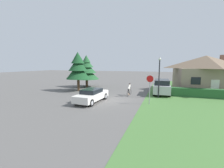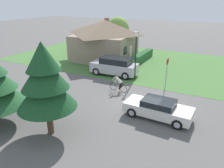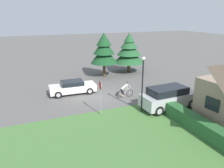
{
  "view_description": "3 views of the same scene",
  "coord_description": "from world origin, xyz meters",
  "px_view_note": "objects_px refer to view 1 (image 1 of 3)",
  "views": [
    {
      "loc": [
        5.36,
        -15.1,
        3.78
      ],
      "look_at": [
        -0.27,
        1.05,
        1.57
      ],
      "focal_mm": 24.0,
      "sensor_mm": 36.0,
      "label": 1
    },
    {
      "loc": [
        -14.62,
        -4.93,
        7.6
      ],
      "look_at": [
        -0.41,
        2.47,
        1.34
      ],
      "focal_mm": 35.0,
      "sensor_mm": 36.0,
      "label": 2
    },
    {
      "loc": [
        19.07,
        -5.99,
        7.62
      ],
      "look_at": [
        0.71,
        1.71,
        1.26
      ],
      "focal_mm": 35.0,
      "sensor_mm": 36.0,
      "label": 3
    }
  ],
  "objects_px": {
    "cottage_house": "(205,73)",
    "stop_sign": "(150,84)",
    "sedan_left_lane": "(92,95)",
    "conifer_tall_far": "(87,70)",
    "street_lamp": "(159,73)",
    "cyclist": "(129,90)",
    "conifer_tall_near": "(78,67)",
    "parked_suv_right": "(162,87)"
  },
  "relations": [
    {
      "from": "conifer_tall_far",
      "to": "conifer_tall_near",
      "type": "bearing_deg",
      "value": -78.66
    },
    {
      "from": "sedan_left_lane",
      "to": "parked_suv_right",
      "type": "height_order",
      "value": "parked_suv_right"
    },
    {
      "from": "conifer_tall_near",
      "to": "sedan_left_lane",
      "type": "bearing_deg",
      "value": -47.44
    },
    {
      "from": "cottage_house",
      "to": "conifer_tall_far",
      "type": "height_order",
      "value": "conifer_tall_far"
    },
    {
      "from": "stop_sign",
      "to": "conifer_tall_near",
      "type": "height_order",
      "value": "conifer_tall_near"
    },
    {
      "from": "conifer_tall_far",
      "to": "sedan_left_lane",
      "type": "bearing_deg",
      "value": -58.59
    },
    {
      "from": "cottage_house",
      "to": "conifer_tall_near",
      "type": "distance_m",
      "value": 18.13
    },
    {
      "from": "sedan_left_lane",
      "to": "street_lamp",
      "type": "bearing_deg",
      "value": -53.98
    },
    {
      "from": "sedan_left_lane",
      "to": "street_lamp",
      "type": "relative_size",
      "value": 1.0
    },
    {
      "from": "cottage_house",
      "to": "cyclist",
      "type": "distance_m",
      "value": 11.72
    },
    {
      "from": "sedan_left_lane",
      "to": "cottage_house",
      "type": "bearing_deg",
      "value": -46.02
    },
    {
      "from": "cottage_house",
      "to": "stop_sign",
      "type": "bearing_deg",
      "value": -129.18
    },
    {
      "from": "cottage_house",
      "to": "cyclist",
      "type": "height_order",
      "value": "cottage_house"
    },
    {
      "from": "sedan_left_lane",
      "to": "stop_sign",
      "type": "relative_size",
      "value": 1.64
    },
    {
      "from": "parked_suv_right",
      "to": "street_lamp",
      "type": "height_order",
      "value": "street_lamp"
    },
    {
      "from": "cyclist",
      "to": "parked_suv_right",
      "type": "xyz_separation_m",
      "value": [
        3.75,
        2.28,
        0.24
      ]
    },
    {
      "from": "parked_suv_right",
      "to": "conifer_tall_far",
      "type": "bearing_deg",
      "value": 76.67
    },
    {
      "from": "stop_sign",
      "to": "conifer_tall_near",
      "type": "distance_m",
      "value": 11.35
    },
    {
      "from": "cottage_house",
      "to": "street_lamp",
      "type": "bearing_deg",
      "value": -137.08
    },
    {
      "from": "street_lamp",
      "to": "conifer_tall_far",
      "type": "height_order",
      "value": "conifer_tall_far"
    },
    {
      "from": "street_lamp",
      "to": "sedan_left_lane",
      "type": "bearing_deg",
      "value": -146.36
    },
    {
      "from": "sedan_left_lane",
      "to": "cyclist",
      "type": "bearing_deg",
      "value": -31.04
    },
    {
      "from": "parked_suv_right",
      "to": "conifer_tall_far",
      "type": "distance_m",
      "value": 12.59
    },
    {
      "from": "cottage_house",
      "to": "sedan_left_lane",
      "type": "bearing_deg",
      "value": -143.78
    },
    {
      "from": "parked_suv_right",
      "to": "stop_sign",
      "type": "bearing_deg",
      "value": 168.1
    },
    {
      "from": "sedan_left_lane",
      "to": "conifer_tall_far",
      "type": "bearing_deg",
      "value": 33.79
    },
    {
      "from": "cyclist",
      "to": "cottage_house",
      "type": "bearing_deg",
      "value": -51.2
    },
    {
      "from": "sedan_left_lane",
      "to": "conifer_tall_far",
      "type": "relative_size",
      "value": 0.86
    },
    {
      "from": "cottage_house",
      "to": "stop_sign",
      "type": "distance_m",
      "value": 12.12
    },
    {
      "from": "parked_suv_right",
      "to": "conifer_tall_far",
      "type": "xyz_separation_m",
      "value": [
        -12.2,
        2.44,
        1.93
      ]
    },
    {
      "from": "parked_suv_right",
      "to": "cottage_house",
      "type": "bearing_deg",
      "value": -54.99
    },
    {
      "from": "cyclist",
      "to": "street_lamp",
      "type": "xyz_separation_m",
      "value": [
        3.46,
        -0.16,
        2.11
      ]
    },
    {
      "from": "cyclist",
      "to": "stop_sign",
      "type": "xyz_separation_m",
      "value": [
        2.76,
        -3.45,
        1.23
      ]
    },
    {
      "from": "cottage_house",
      "to": "sedan_left_lane",
      "type": "height_order",
      "value": "cottage_house"
    },
    {
      "from": "cottage_house",
      "to": "stop_sign",
      "type": "height_order",
      "value": "cottage_house"
    },
    {
      "from": "stop_sign",
      "to": "street_lamp",
      "type": "xyz_separation_m",
      "value": [
        0.71,
        3.29,
        0.88
      ]
    },
    {
      "from": "street_lamp",
      "to": "conifer_tall_near",
      "type": "distance_m",
      "value": 11.19
    },
    {
      "from": "cyclist",
      "to": "sedan_left_lane",
      "type": "bearing_deg",
      "value": 150.53
    },
    {
      "from": "conifer_tall_near",
      "to": "conifer_tall_far",
      "type": "height_order",
      "value": "conifer_tall_near"
    },
    {
      "from": "sedan_left_lane",
      "to": "conifer_tall_far",
      "type": "height_order",
      "value": "conifer_tall_far"
    },
    {
      "from": "cyclist",
      "to": "stop_sign",
      "type": "relative_size",
      "value": 0.62
    },
    {
      "from": "conifer_tall_far",
      "to": "stop_sign",
      "type": "bearing_deg",
      "value": -36.07
    }
  ]
}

